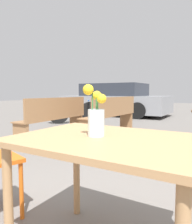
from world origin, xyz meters
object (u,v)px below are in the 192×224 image
Objects in this scene: flower_vase at (96,118)px; bench_far at (55,117)px; bench_middle at (112,114)px; parked_car at (114,100)px; table_front at (108,155)px; bicycle at (74,112)px.

flower_vase is 3.21m from bench_far.
parked_car reaches higher than bench_middle.
table_front is 0.23× the size of parked_car.
flower_vase is at bearing -49.98° from bench_far.
flower_vase reaches higher than bench_middle.
flower_vase is 8.08m from parked_car.
parked_car is at bearing 110.53° from table_front.
bench_middle is (-1.31, 3.43, -0.13)m from table_front.
bench_far is (-2.05, 2.44, -0.34)m from flower_vase.
bench_far is 0.38× the size of parked_car.
bench_middle is 2.05m from bicycle.
bench_middle is 1.28m from bench_far.
bench_far reaches higher than bicycle.
table_front is 0.55× the size of bench_middle.
bench_far is at bearing -67.96° from bicycle.
bench_far is at bearing 130.02° from flower_vase.
parked_car reaches higher than bench_far.
parked_car is at bearing 110.05° from flower_vase.
flower_vase is 0.15× the size of bench_middle.
table_front is 0.71× the size of bicycle.
table_front is at bearing -69.12° from bench_middle.
bench_middle is 1.29× the size of bicycle.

